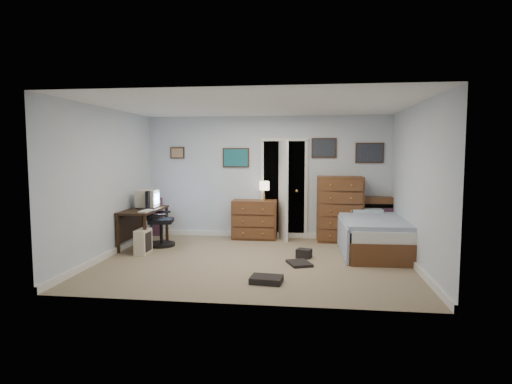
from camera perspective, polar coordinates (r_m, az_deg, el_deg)
floor at (r=7.05m, az=-0.17°, el=-9.24°), size 5.00×4.00×0.02m
computer_desk at (r=8.31m, az=-15.28°, el=-3.29°), size 0.57×1.23×0.71m
crt_monitor at (r=8.36m, az=-14.26°, el=-0.87°), size 0.37×0.34×0.34m
keyboard at (r=7.86m, az=-14.50°, el=-2.46°), size 0.14×0.38×0.02m
pc_tower at (r=7.76m, az=-14.81°, el=-6.39°), size 0.20×0.40×0.43m
office_chair at (r=8.26m, az=-12.95°, el=-4.27°), size 0.59×0.59×1.05m
media_stack at (r=9.33m, az=-12.94°, el=-3.21°), size 0.16×0.16×0.80m
low_dresser at (r=8.72m, az=-0.19°, el=-3.69°), size 0.89×0.45×0.79m
table_lamp at (r=8.62m, az=1.12°, el=0.76°), size 0.20×0.20×0.39m
doorway at (r=9.09m, az=3.85°, el=0.51°), size 0.96×1.12×2.05m
tall_dresser at (r=8.61m, az=11.10°, el=-2.23°), size 0.90×0.55×1.29m
headboard_bookcase at (r=8.84m, az=16.18°, el=-3.32°), size 0.98×0.26×0.88m
bed at (r=7.85m, az=15.27°, el=-5.48°), size 1.16×2.09×0.67m
wall_posters at (r=8.75m, az=5.22°, el=5.19°), size 4.38×0.04×0.60m
floor_clutter at (r=6.51m, az=4.08°, el=-9.98°), size 0.87×1.75×0.15m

